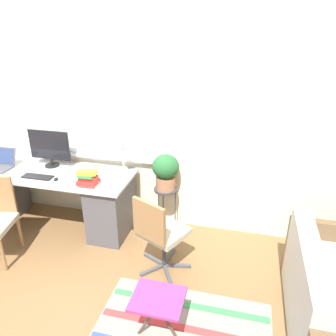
{
  "coord_description": "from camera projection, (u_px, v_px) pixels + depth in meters",
  "views": [
    {
      "loc": [
        1.63,
        -2.74,
        2.34
      ],
      "look_at": [
        0.9,
        0.17,
        1.02
      ],
      "focal_mm": 35.0,
      "sensor_mm": 36.0,
      "label": 1
    }
  ],
  "objects": [
    {
      "name": "ground_plane",
      "position": [
        88.0,
        247.0,
        3.74
      ],
      "size": [
        14.0,
        14.0,
        0.0
      ],
      "primitive_type": "plane",
      "color": "brown"
    },
    {
      "name": "wall_back_with_window",
      "position": [
        107.0,
        115.0,
        3.89
      ],
      "size": [
        9.0,
        0.12,
        2.7
      ],
      "color": "beige",
      "rests_on": "ground_plane"
    },
    {
      "name": "desk",
      "position": [
        53.0,
        197.0,
        4.03
      ],
      "size": [
        2.01,
        0.7,
        0.72
      ],
      "color": "#B2B7BC",
      "rests_on": "ground_plane"
    },
    {
      "name": "monitor",
      "position": [
        49.0,
        147.0,
        3.97
      ],
      "size": [
        0.53,
        0.18,
        0.45
      ],
      "color": "black",
      "rests_on": "desk"
    },
    {
      "name": "keyboard",
      "position": [
        38.0,
        177.0,
        3.76
      ],
      "size": [
        0.36,
        0.12,
        0.02
      ],
      "color": "black",
      "rests_on": "desk"
    },
    {
      "name": "mouse",
      "position": [
        56.0,
        179.0,
        3.68
      ],
      "size": [
        0.04,
        0.07,
        0.03
      ],
      "color": "black",
      "rests_on": "desk"
    },
    {
      "name": "desk_lamp",
      "position": [
        123.0,
        153.0,
        3.7
      ],
      "size": [
        0.12,
        0.12,
        0.4
      ],
      "color": "white",
      "rests_on": "desk"
    },
    {
      "name": "book_stack",
      "position": [
        88.0,
        178.0,
        3.55
      ],
      "size": [
        0.23,
        0.17,
        0.18
      ],
      "color": "white",
      "rests_on": "desk"
    },
    {
      "name": "office_chair_swivel",
      "position": [
        160.0,
        233.0,
        3.22
      ],
      "size": [
        0.56,
        0.57,
        0.86
      ],
      "rotation": [
        0.0,
        0.0,
        2.69
      ],
      "color": "#47474C",
      "rests_on": "ground_plane"
    },
    {
      "name": "couch_loveseat",
      "position": [
        335.0,
        304.0,
        2.62
      ],
      "size": [
        0.73,
        1.42,
        0.79
      ],
      "rotation": [
        0.0,
        0.0,
        1.57
      ],
      "color": "beige",
      "rests_on": "ground_plane"
    },
    {
      "name": "plant_stand",
      "position": [
        166.0,
        193.0,
        3.89
      ],
      "size": [
        0.28,
        0.28,
        0.56
      ],
      "color": "#333338",
      "rests_on": "ground_plane"
    },
    {
      "name": "potted_plant",
      "position": [
        166.0,
        170.0,
        3.78
      ],
      "size": [
        0.31,
        0.31,
        0.43
      ],
      "color": "#9E6B4C",
      "rests_on": "plant_stand"
    },
    {
      "name": "floor_rug_striped",
      "position": [
        183.0,
        328.0,
        2.75
      ],
      "size": [
        1.46,
        0.87,
        0.01
      ],
      "color": "gray",
      "rests_on": "ground_plane"
    },
    {
      "name": "folding_stool",
      "position": [
        158.0,
        302.0,
        2.51
      ],
      "size": [
        0.4,
        0.34,
        0.44
      ],
      "color": "#93337A",
      "rests_on": "ground_plane"
    }
  ]
}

